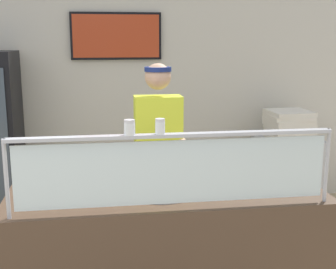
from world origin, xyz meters
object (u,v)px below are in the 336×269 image
(pizza_tray, at_px, (162,191))
(worker_figure, at_px, (159,156))
(parmesan_shaker, at_px, (130,128))
(pizza_box_stack, at_px, (289,125))
(pepper_flake_shaker, at_px, (160,127))
(pizza_server, at_px, (169,188))

(pizza_tray, relative_size, worker_figure, 0.24)
(pizza_tray, bearing_deg, parmesan_shaker, -127.45)
(worker_figure, relative_size, pizza_box_stack, 3.63)
(parmesan_shaker, height_order, pizza_box_stack, parmesan_shaker)
(pepper_flake_shaker, height_order, pizza_box_stack, pepper_flake_shaker)
(pizza_server, distance_m, worker_figure, 0.78)
(worker_figure, bearing_deg, pizza_tray, -95.83)
(pizza_tray, bearing_deg, pepper_flake_shaker, -99.82)
(pizza_tray, distance_m, worker_figure, 0.76)
(worker_figure, height_order, pizza_box_stack, worker_figure)
(pizza_server, bearing_deg, parmesan_shaker, -131.44)
(parmesan_shaker, relative_size, pizza_box_stack, 0.18)
(pizza_server, height_order, pizza_box_stack, pizza_box_stack)
(worker_figure, xyz_separation_m, pizza_box_stack, (1.62, 1.15, 0.00))
(pizza_tray, xyz_separation_m, pizza_server, (0.04, -0.02, 0.02))
(worker_figure, bearing_deg, pizza_server, -92.51)
(pizza_server, relative_size, parmesan_shaker, 3.17)
(worker_figure, bearing_deg, pizza_box_stack, 35.46)
(pizza_tray, xyz_separation_m, parmesan_shaker, (-0.23, -0.29, 0.48))
(pizza_server, height_order, pepper_flake_shaker, pepper_flake_shaker)
(pizza_tray, distance_m, pizza_server, 0.05)
(pepper_flake_shaker, relative_size, pizza_box_stack, 0.19)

